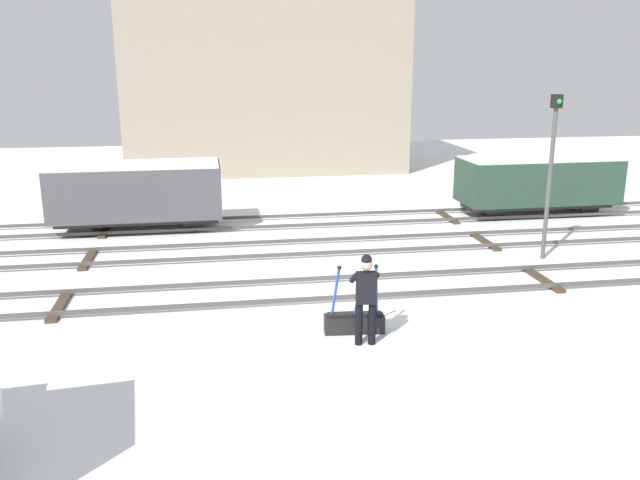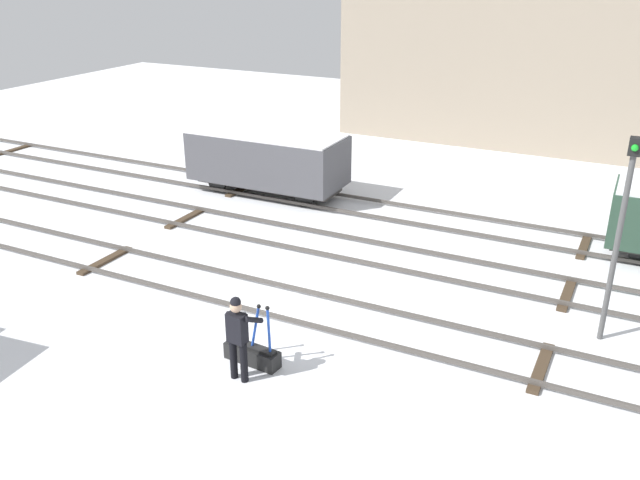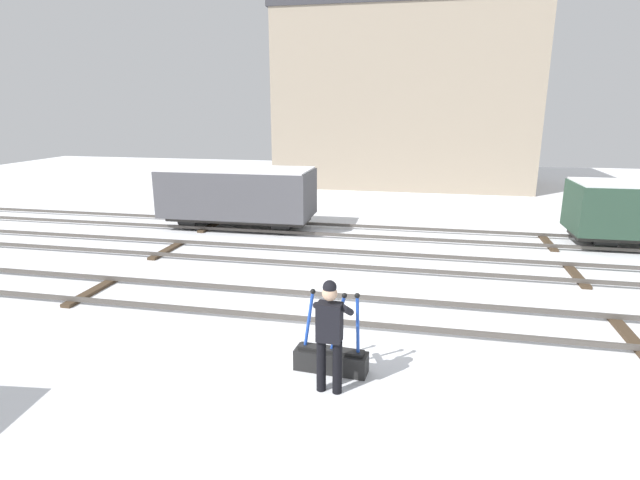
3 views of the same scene
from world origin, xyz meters
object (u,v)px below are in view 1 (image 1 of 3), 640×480
(freight_car_mid_siding, at_px, (538,181))
(rail_worker, at_px, (366,293))
(signal_post, at_px, (551,162))
(freight_car_far_end, at_px, (137,192))
(switch_lever_frame, at_px, (354,321))

(freight_car_mid_siding, bearing_deg, rail_worker, -131.73)
(signal_post, xyz_separation_m, freight_car_mid_siding, (2.38, 5.18, -1.51))
(rail_worker, distance_m, freight_car_mid_siding, 13.27)
(freight_car_far_end, distance_m, freight_car_mid_siding, 13.97)
(signal_post, xyz_separation_m, freight_car_far_end, (-11.59, 5.18, -1.45))
(freight_car_far_end, bearing_deg, signal_post, -24.64)
(freight_car_far_end, bearing_deg, rail_worker, -62.76)
(switch_lever_frame, relative_size, freight_car_far_end, 0.27)
(signal_post, height_order, freight_car_far_end, signal_post)
(rail_worker, xyz_separation_m, freight_car_mid_siding, (8.67, 10.05, 0.17))
(switch_lever_frame, relative_size, rail_worker, 0.79)
(rail_worker, xyz_separation_m, freight_car_far_end, (-5.30, 10.05, 0.23))
(switch_lever_frame, bearing_deg, signal_post, 38.71)
(switch_lever_frame, height_order, signal_post, signal_post)
(switch_lever_frame, relative_size, freight_car_mid_siding, 0.26)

